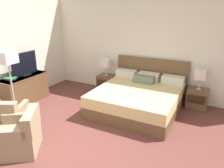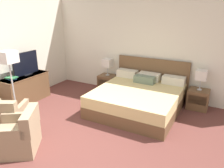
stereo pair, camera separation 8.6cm
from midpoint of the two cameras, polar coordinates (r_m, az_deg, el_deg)
The scene contains 15 objects.
ground_plane at distance 3.88m, azimuth -11.80°, elevation -19.20°, with size 10.29×10.29×0.00m, color brown.
wall_back at distance 6.16m, azimuth 8.44°, elevation 9.78°, with size 6.70×0.06×2.78m, color silver.
wall_left at distance 6.16m, azimuth -24.48°, elevation 8.27°, with size 0.06×5.23×2.78m, color silver.
bed at distance 5.41m, azimuth 7.40°, elevation -3.59°, with size 2.00×2.06×1.10m.
nightstand_left at distance 6.56m, azimuth -0.78°, elevation 0.25°, with size 0.49×0.42×0.49m.
nightstand_right at distance 5.84m, azimuth 21.95°, elevation -3.69°, with size 0.49×0.42×0.49m.
table_lamp_left at distance 6.38m, azimuth -0.80°, elevation 5.52°, with size 0.25×0.25×0.50m.
table_lamp_right at distance 5.64m, azimuth 22.73°, elevation 2.13°, with size 0.25×0.25×0.50m.
dresser at distance 6.19m, azimuth -21.24°, elevation -1.05°, with size 0.50×1.27×0.72m.
tv at distance 6.07m, azimuth -21.28°, elevation 4.89°, with size 0.18×0.78×0.60m.
book_red_cover at distance 5.89m, azimuth -24.42°, elevation 1.25°, with size 0.22×0.15×0.03m, color #234C8E.
book_blue_cover at distance 5.87m, azimuth -24.44°, elevation 1.55°, with size 0.26×0.20×0.03m, color #2D7042.
armchair_by_window at distance 4.89m, azimuth -25.32°, elevation -8.24°, with size 0.92×0.92×0.76m.
armchair_companion at distance 4.22m, azimuth -22.61°, elevation -12.33°, with size 0.95×0.95×0.76m.
floor_lamp at distance 5.18m, azimuth -24.90°, elevation 5.10°, with size 0.32×0.32×1.53m.
Camera 2 is at (2.10, -2.23, 2.40)m, focal length 35.00 mm.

